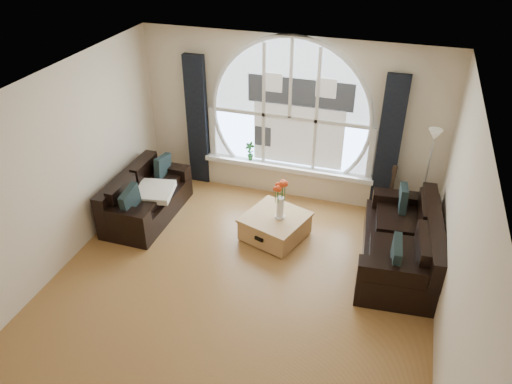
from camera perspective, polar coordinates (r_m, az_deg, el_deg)
The scene contains 20 objects.
ground at distance 6.69m, azimuth -2.37°, elevation -11.59°, with size 5.00×5.50×0.01m, color brown.
ceiling at distance 5.22m, azimuth -3.03°, elevation 10.47°, with size 5.00×5.50×0.01m, color silver.
wall_back at distance 8.17m, azimuth 3.96°, elevation 8.34°, with size 5.00×0.01×2.70m, color beige.
wall_left at distance 7.01m, azimuth -22.28°, elevation 1.64°, with size 0.01×5.50×2.70m, color beige.
wall_right at distance 5.64m, azimuth 22.11°, elevation -6.06°, with size 0.01×5.50×2.70m, color beige.
attic_slope at distance 5.10m, azimuth 21.03°, elevation 3.39°, with size 0.92×5.50×0.72m, color silver.
arched_window at distance 8.04m, azimuth 3.98°, elevation 10.05°, with size 2.60×0.06×2.15m, color silver.
window_sill at distance 8.46m, azimuth 3.59°, elevation 2.86°, with size 2.90×0.22×0.08m, color white.
window_frame at distance 8.01m, azimuth 3.93°, elevation 9.98°, with size 2.76×0.08×2.15m, color white.
neighbor_house at distance 8.04m, azimuth 4.97°, elevation 9.06°, with size 1.70×0.02×1.50m, color silver.
curtain_left at distance 8.63m, azimuth -6.74°, elevation 8.06°, with size 0.35×0.12×2.30m, color black.
curtain_right at distance 7.96m, azimuth 14.96°, elevation 5.04°, with size 0.35×0.12×2.30m, color black.
sofa_left at distance 8.08m, azimuth -12.48°, elevation -0.29°, with size 0.83×1.66×0.74m, color black.
sofa_right at distance 7.17m, azimuth 16.22°, elevation -5.52°, with size 0.97×1.93×0.86m, color black.
coffee_chest at distance 7.53m, azimuth 2.20°, elevation -3.85°, with size 0.85×0.85×0.42m, color #A37749.
throw_blanket at distance 7.94m, azimuth -11.51°, elevation 0.07°, with size 0.55×0.55×0.10m, color silver.
vase_flowers at distance 7.20m, azimuth 2.82°, elevation -0.38°, with size 0.24×0.24×0.70m, color white.
floor_lamp at distance 7.98m, azimuth 18.91°, elevation 1.56°, with size 0.24×0.24×1.60m, color #B2B2B2.
guitar at distance 7.97m, azimuth 15.18°, elevation -0.08°, with size 0.36×0.24×1.06m, color brown.
potted_plant at distance 8.52m, azimuth -0.70°, elevation 4.71°, with size 0.17×0.12×0.33m, color #1E6023.
Camera 1 is at (1.73, -4.55, 4.60)m, focal length 34.89 mm.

